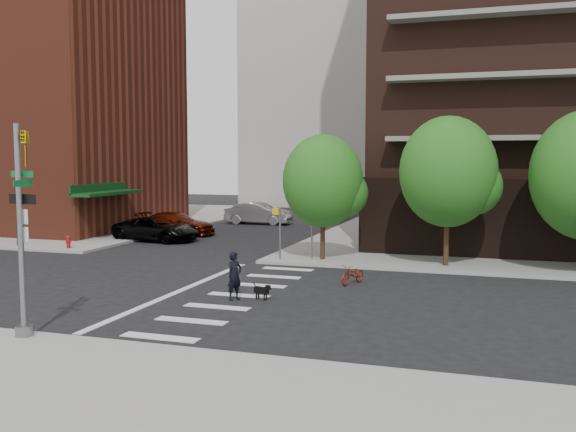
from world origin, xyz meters
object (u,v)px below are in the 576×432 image
Objects in this scene: parked_car_silver at (258,213)px; dog_walker at (234,276)px; parked_car_maroon at (177,224)px; scooter at (353,274)px; traffic_signal at (22,247)px; parked_car_black at (156,229)px; fire_hydrant at (68,241)px.

parked_car_silver is 26.81m from dog_walker.
parked_car_maroon reaches higher than scooter.
traffic_signal is 3.79× the size of scooter.
fire_hydrant is at bearing 159.57° from parked_car_black.
parked_car_black is at bearing -178.59° from parked_car_maroon.
dog_walker reaches higher than scooter.
dog_walker is at bearing 61.72° from traffic_signal.
dog_walker reaches higher than parked_car_maroon.
fire_hydrant is 0.14× the size of parked_car_maroon.
parked_car_black is 3.16m from parked_car_maroon.
fire_hydrant is 0.46× the size of scooter.
parked_car_black is 1.04× the size of parked_car_maroon.
parked_car_black is 11.82m from parked_car_silver.
parked_car_silver is at bearing 140.21° from scooter.
parked_car_maroon is 8.84m from parked_car_silver.
dog_walker is (8.65, -25.38, 0.04)m from parked_car_silver.
fire_hydrant is 0.41× the size of dog_walker.
traffic_signal is 18.42m from fire_hydrant.
parked_car_black is (2.56, 5.25, 0.21)m from fire_hydrant.
traffic_signal is 3.35× the size of dog_walker.
parked_car_black is 3.45× the size of scooter.
dog_walker is (13.65, -8.57, 0.34)m from fire_hydrant.
fire_hydrant is at bearing -173.91° from scooter.
parked_car_silver is (5.00, 16.81, 0.30)m from fire_hydrant.
fire_hydrant is 17.69m from scooter.
parked_car_black is 3.05× the size of dog_walker.
traffic_signal is 13.24m from scooter.
traffic_signal reaches higher than scooter.
parked_car_silver is 24.41m from scooter.
traffic_signal reaches higher than parked_car_maroon.
parked_car_black is at bearing 63.98° from fire_hydrant.
parked_car_maroon is (-0.26, 3.15, 0.01)m from parked_car_black.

